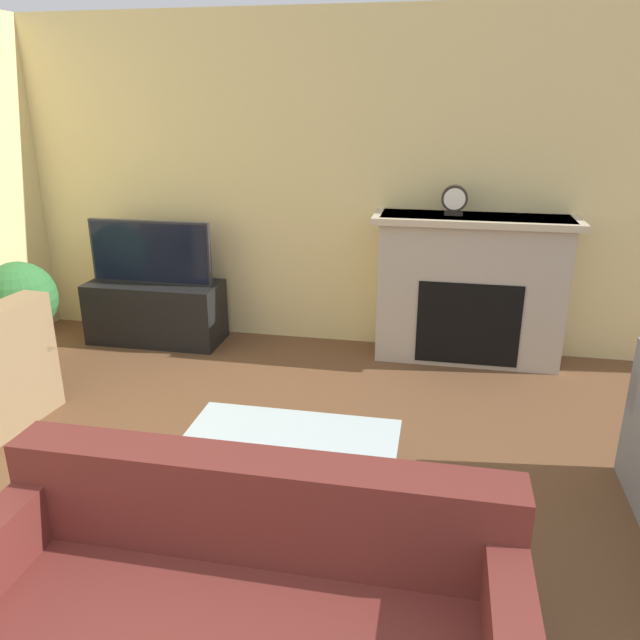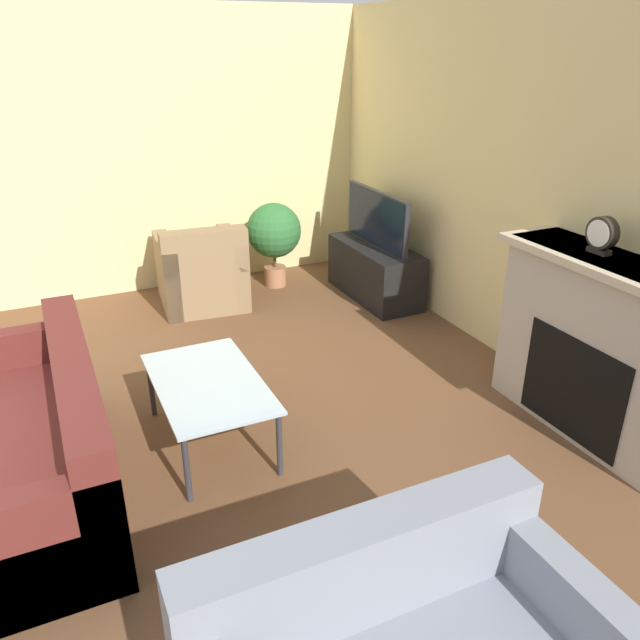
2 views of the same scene
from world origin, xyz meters
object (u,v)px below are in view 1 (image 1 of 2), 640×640
Objects in this scene: couch_sectional at (238,637)px; potted_plant at (20,302)px; coffee_table at (289,448)px; tv at (150,252)px; mantel_clock at (454,200)px.

couch_sectional is 2.17× the size of potted_plant.
coffee_table is at bearing 94.01° from couch_sectional.
couch_sectional is at bearing -60.61° from tv.
tv is 1.01× the size of coffee_table.
coffee_table is 2.83m from potted_plant.
couch_sectional is 1.78× the size of coffee_table.
tv is 1.23× the size of potted_plant.
tv reaches higher than potted_plant.
mantel_clock is at bearing 78.50° from couch_sectional.
tv is 1.09m from potted_plant.
coffee_table is at bearing -51.40° from tv.
mantel_clock is at bearing 2.62° from tv.
mantel_clock reaches higher than potted_plant.
mantel_clock is (0.75, 2.29, 0.89)m from coffee_table.
potted_plant reaches higher than couch_sectional.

